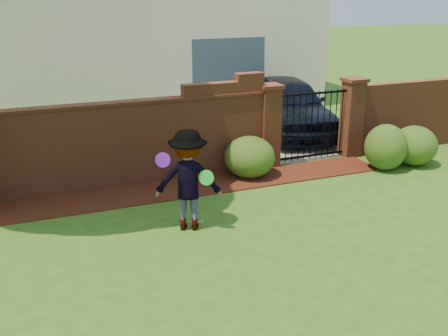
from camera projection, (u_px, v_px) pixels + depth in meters
name	position (u px, v px, depth m)	size (l,w,h in m)	color
ground	(242.00, 266.00, 7.95)	(80.00, 80.00, 0.01)	#2F5A16
mulch_bed	(129.00, 196.00, 10.54)	(11.10, 1.08, 0.03)	#38150A
brick_wall	(65.00, 148.00, 10.45)	(8.70, 0.31, 2.16)	brown
brick_wall_return	(419.00, 114.00, 13.52)	(4.00, 0.25, 1.70)	brown
pillar_left	(269.00, 126.00, 12.00)	(0.50, 0.50, 1.88)	brown
pillar_right	(352.00, 117.00, 12.78)	(0.50, 0.50, 1.88)	brown
iron_gate	(311.00, 125.00, 12.42)	(1.78, 0.03, 1.60)	black
driveway	(242.00, 122.00, 16.21)	(3.20, 8.00, 0.01)	slate
house	(125.00, 9.00, 17.81)	(12.40, 6.40, 6.30)	#EFE7C8
car	(290.00, 107.00, 14.67)	(1.83, 4.54, 1.55)	black
shrub_left	(250.00, 157.00, 11.48)	(1.09, 1.09, 0.89)	#224916
shrub_middle	(386.00, 147.00, 11.94)	(0.94, 0.94, 1.03)	#224916
shrub_right	(414.00, 146.00, 12.27)	(1.03, 1.03, 0.91)	#224916
man	(188.00, 181.00, 8.89)	(1.12, 0.64, 1.73)	gray
frisbee_purple	(163.00, 160.00, 8.47)	(0.24, 0.24, 0.02)	#6C1BAE
frisbee_green	(206.00, 178.00, 8.70)	(0.25, 0.25, 0.02)	green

